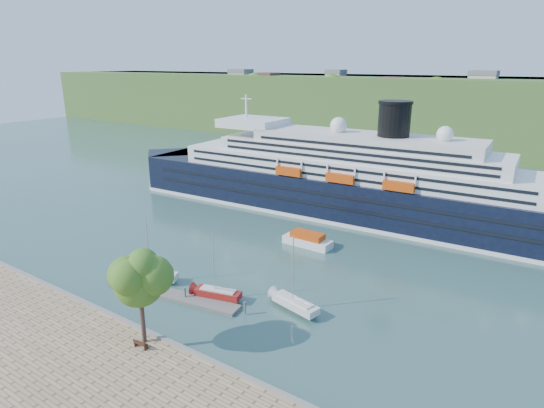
{
  "coord_description": "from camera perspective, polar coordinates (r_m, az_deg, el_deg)",
  "views": [
    {
      "loc": [
        39.24,
        -28.26,
        29.14
      ],
      "look_at": [
        -0.1,
        30.0,
        7.14
      ],
      "focal_mm": 30.0,
      "sensor_mm": 36.0,
      "label": 1
    }
  ],
  "objects": [
    {
      "name": "ground",
      "position": [
        56.46,
        -17.81,
        -14.63
      ],
      "size": [
        400.0,
        400.0,
        0.0
      ],
      "primitive_type": "plane",
      "color": "#2E534D",
      "rests_on": "ground"
    },
    {
      "name": "tender_launch",
      "position": [
        75.6,
        4.47,
        -4.41
      ],
      "size": [
        8.37,
        2.95,
        2.3
      ],
      "primitive_type": null,
      "rotation": [
        0.0,
        0.0,
        -0.01
      ],
      "color": "#C5410B",
      "rests_on": "ground"
    },
    {
      "name": "park_bench",
      "position": [
        50.64,
        -16.12,
        -16.44
      ],
      "size": [
        1.7,
        0.83,
        1.05
      ],
      "primitive_type": null,
      "rotation": [
        0.0,
        0.0,
        0.09
      ],
      "color": "#4A2515",
      "rests_on": "promenade"
    },
    {
      "name": "floating_pontoon",
      "position": [
        61.64,
        -12.5,
        -11.06
      ],
      "size": [
        19.64,
        5.47,
        0.43
      ],
      "primitive_type": null,
      "rotation": [
        0.0,
        0.0,
        0.16
      ],
      "color": "slate",
      "rests_on": "ground"
    },
    {
      "name": "quay_coping",
      "position": [
        55.77,
        -18.08,
        -13.7
      ],
      "size": [
        220.0,
        0.5,
        0.3
      ],
      "primitive_type": "cube",
      "color": "slate",
      "rests_on": "promenade"
    },
    {
      "name": "cruise_ship",
      "position": [
        90.02,
        8.18,
        5.81
      ],
      "size": [
        101.8,
        19.82,
        22.72
      ],
      "primitive_type": null,
      "rotation": [
        0.0,
        0.0,
        0.05
      ],
      "color": "black",
      "rests_on": "ground"
    },
    {
      "name": "sailboat_white_far",
      "position": [
        55.07,
        3.01,
        -9.1
      ],
      "size": [
        7.39,
        3.5,
        9.21
      ],
      "primitive_type": null,
      "rotation": [
        0.0,
        0.0,
        -0.22
      ],
      "color": "silver",
      "rests_on": "ground"
    },
    {
      "name": "sailboat_red",
      "position": [
        58.03,
        -6.9,
        -8.08
      ],
      "size": [
        6.94,
        3.46,
        8.64
      ],
      "primitive_type": null,
      "rotation": [
        0.0,
        0.0,
        0.25
      ],
      "color": "maroon",
      "rests_on": "ground"
    },
    {
      "name": "promenade_tree",
      "position": [
        48.95,
        -16.21,
        -10.73
      ],
      "size": [
        6.82,
        6.82,
        11.29
      ],
      "primitive_type": null,
      "color": "#3A6B1C",
      "rests_on": "promenade"
    },
    {
      "name": "sailboat_white_near",
      "position": [
        64.04,
        -14.85,
        -5.75
      ],
      "size": [
        7.33,
        4.78,
        9.24
      ],
      "primitive_type": null,
      "rotation": [
        0.0,
        0.0,
        0.43
      ],
      "color": "silver",
      "rests_on": "ground"
    },
    {
      "name": "far_hillside",
      "position": [
        178.47,
        21.56,
        10.68
      ],
      "size": [
        400.0,
        50.0,
        24.0
      ],
      "primitive_type": "cube",
      "color": "#395F26",
      "rests_on": "ground"
    }
  ]
}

